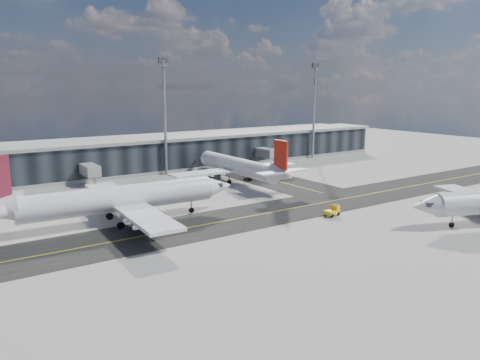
{
  "coord_description": "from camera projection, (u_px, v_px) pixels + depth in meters",
  "views": [
    {
      "loc": [
        -49.87,
        -59.57,
        21.96
      ],
      "look_at": [
        -2.55,
        10.72,
        5.0
      ],
      "focal_mm": 35.0,
      "sensor_mm": 36.0,
      "label": 1
    }
  ],
  "objects": [
    {
      "name": "baggage_tug",
      "position": [
        333.0,
        210.0,
        80.81
      ],
      "size": [
        3.18,
        2.01,
        1.85
      ],
      "rotation": [
        0.0,
        0.0,
        -1.38
      ],
      "color": "yellow",
      "rests_on": "ground"
    },
    {
      "name": "floodlight_masts",
      "position": [
        165.0,
        113.0,
        116.05
      ],
      "size": [
        102.5,
        0.7,
        28.9
      ],
      "color": "gray",
      "rests_on": "ground"
    },
    {
      "name": "terminal_concourse",
      "position": [
        155.0,
        155.0,
        123.97
      ],
      "size": [
        152.0,
        19.8,
        8.8
      ],
      "color": "black",
      "rests_on": "ground"
    },
    {
      "name": "taxiway_lanes",
      "position": [
        267.0,
        201.0,
        90.95
      ],
      "size": [
        180.0,
        63.0,
        0.03
      ],
      "color": "black",
      "rests_on": "ground"
    },
    {
      "name": "ground",
      "position": [
        287.0,
        217.0,
        80.07
      ],
      "size": [
        300.0,
        300.0,
        0.0
      ],
      "primitive_type": "plane",
      "color": "gray",
      "rests_on": "ground"
    },
    {
      "name": "airliner_redtail",
      "position": [
        239.0,
        167.0,
        108.46
      ],
      "size": [
        32.45,
        38.15,
        11.34
      ],
      "rotation": [
        0.0,
        0.0,
        -0.01
      ],
      "color": "white",
      "rests_on": "ground"
    },
    {
      "name": "service_van",
      "position": [
        206.0,
        170.0,
        120.83
      ],
      "size": [
        2.91,
        5.09,
        1.34
      ],
      "primitive_type": "imported",
      "rotation": [
        0.0,
        0.0,
        0.15
      ],
      "color": "white",
      "rests_on": "ground"
    },
    {
      "name": "airliner_af",
      "position": [
        116.0,
        199.0,
        75.36
      ],
      "size": [
        42.13,
        35.9,
        12.49
      ],
      "rotation": [
        0.0,
        0.0,
        -1.62
      ],
      "color": "white",
      "rests_on": "ground"
    }
  ]
}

